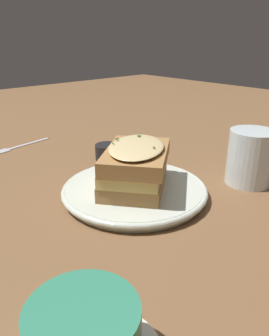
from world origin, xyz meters
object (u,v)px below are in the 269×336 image
at_px(dinner_plate, 134,190).
at_px(sandwich, 135,166).
at_px(water_glass, 251,157).
at_px(fork, 8,149).
at_px(condiment_pot, 107,152).

relative_size(dinner_plate, sandwich, 1.41).
distance_m(dinner_plate, water_glass, 0.21).
height_order(water_glass, fork, water_glass).
relative_size(sandwich, condiment_pot, 3.28).
bearing_deg(condiment_pot, fork, -56.74).
relative_size(fork, condiment_pot, 3.50).
height_order(dinner_plate, water_glass, water_glass).
xyz_separation_m(dinner_plate, condiment_pot, (-0.07, -0.16, 0.01)).
distance_m(dinner_plate, sandwich, 0.04).
distance_m(dinner_plate, condiment_pot, 0.17).
bearing_deg(dinner_plate, sandwich, 75.51).
distance_m(sandwich, water_glass, 0.20).
relative_size(sandwich, fork, 0.94).
xyz_separation_m(sandwich, water_glass, (-0.18, 0.09, -0.01)).
bearing_deg(condiment_pot, water_glass, 113.08).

